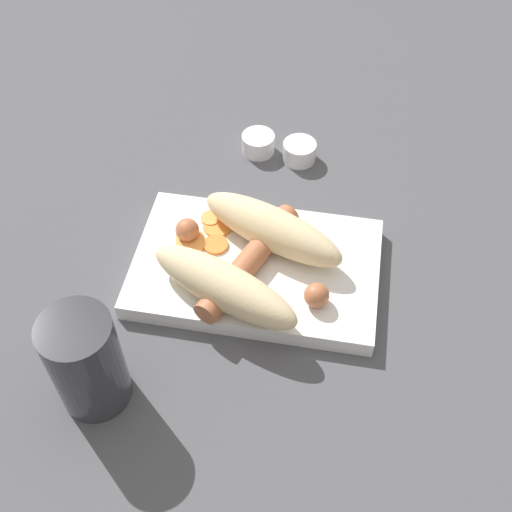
{
  "coord_description": "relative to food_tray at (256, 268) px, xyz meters",
  "views": [
    {
      "loc": [
        -0.08,
        0.44,
        0.58
      ],
      "look_at": [
        0.0,
        0.0,
        0.03
      ],
      "focal_mm": 45.0,
      "sensor_mm": 36.0,
      "label": 1
    }
  ],
  "objects": [
    {
      "name": "bread_roll",
      "position": [
        0.01,
        0.01,
        0.04
      ],
      "size": [
        0.22,
        0.2,
        0.05
      ],
      "color": "beige",
      "rests_on": "food_tray"
    },
    {
      "name": "drink_glass",
      "position": [
        0.13,
        0.17,
        0.05
      ],
      "size": [
        0.07,
        0.07,
        0.12
      ],
      "color": "#333338",
      "rests_on": "ground_plane"
    },
    {
      "name": "ground_plane",
      "position": [
        0.0,
        0.0,
        -0.01
      ],
      "size": [
        3.0,
        3.0,
        0.0
      ],
      "primitive_type": "plane",
      "color": "#4C4C51"
    },
    {
      "name": "condiment_cup_near",
      "position": [
        -0.02,
        -0.2,
        0.0
      ],
      "size": [
        0.04,
        0.04,
        0.03
      ],
      "color": "white",
      "rests_on": "ground_plane"
    },
    {
      "name": "pickled_veggies",
      "position": [
        0.07,
        -0.03,
        0.01
      ],
      "size": [
        0.07,
        0.07,
        0.0
      ],
      "color": "#F99E4C",
      "rests_on": "food_tray"
    },
    {
      "name": "sausage",
      "position": [
        0.01,
        0.01,
        0.02
      ],
      "size": [
        0.18,
        0.16,
        0.03
      ],
      "color": "#B26642",
      "rests_on": "food_tray"
    },
    {
      "name": "food_tray",
      "position": [
        0.0,
        0.0,
        0.0
      ],
      "size": [
        0.27,
        0.17,
        0.02
      ],
      "color": "white",
      "rests_on": "ground_plane"
    },
    {
      "name": "condiment_cup_far",
      "position": [
        0.03,
        -0.21,
        0.0
      ],
      "size": [
        0.04,
        0.04,
        0.03
      ],
      "color": "white",
      "rests_on": "ground_plane"
    }
  ]
}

